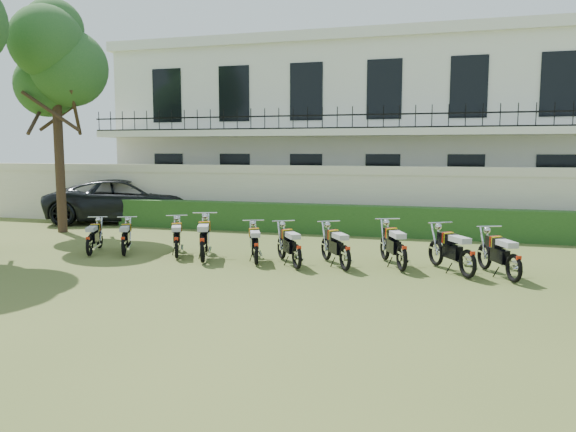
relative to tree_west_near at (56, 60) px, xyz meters
name	(u,v)px	position (x,y,z in m)	size (l,w,h in m)	color
ground	(258,281)	(8.96, -5.00, -5.89)	(100.00, 100.00, 0.00)	#3F5220
perimeter_wall	(333,198)	(8.96, 3.00, -4.72)	(30.00, 0.35, 2.30)	beige
hedge	(357,220)	(9.96, 2.20, -5.39)	(18.00, 0.60, 1.00)	#1D4518
building	(360,131)	(8.96, 8.96, -2.18)	(20.40, 9.60, 7.40)	white
tree_west_near	(56,60)	(0.00, 0.00, 0.00)	(3.40, 3.20, 7.90)	#473323
motorcycle_0	(89,241)	(3.69, -3.67, -5.45)	(0.80, 1.64, 0.95)	black
motorcycle_1	(124,241)	(4.59, -3.43, -5.45)	(0.88, 1.60, 0.95)	black
motorcycle_2	(176,242)	(6.11, -3.34, -5.42)	(0.95, 1.73, 1.03)	black
motorcycle_3	(203,243)	(7.02, -3.68, -5.36)	(0.95, 2.00, 1.15)	black
motorcycle_4	(256,248)	(8.39, -3.53, -5.43)	(0.86, 1.72, 1.00)	black
motorcycle_5	(297,250)	(9.50, -3.73, -5.41)	(1.12, 1.66, 1.04)	black
motorcycle_6	(345,252)	(10.64, -3.57, -5.40)	(1.10, 1.69, 1.05)	black
motorcycle_7	(402,251)	(11.93, -3.29, -5.38)	(0.95, 1.92, 1.11)	black
motorcycle_8	(468,257)	(13.39, -3.57, -5.38)	(1.13, 1.80, 1.11)	black
motorcycle_9	(514,261)	(14.34, -3.72, -5.39)	(0.93, 1.85, 1.07)	black
suv	(128,200)	(0.64, 3.11, -5.04)	(2.83, 6.14, 1.71)	black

